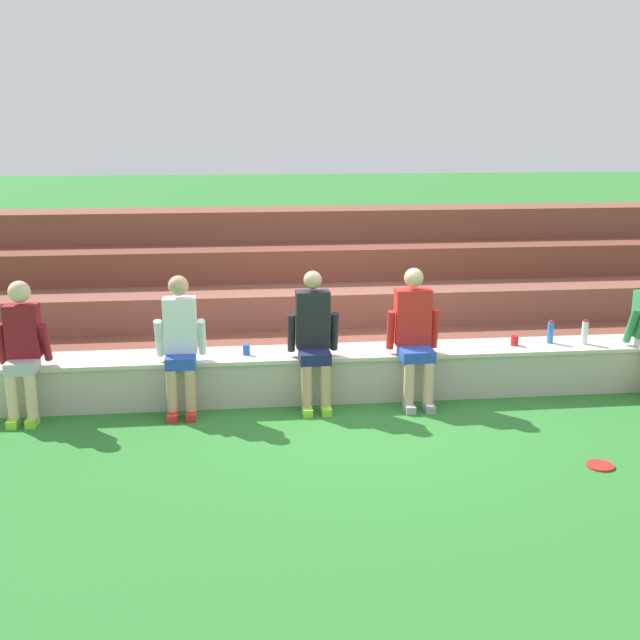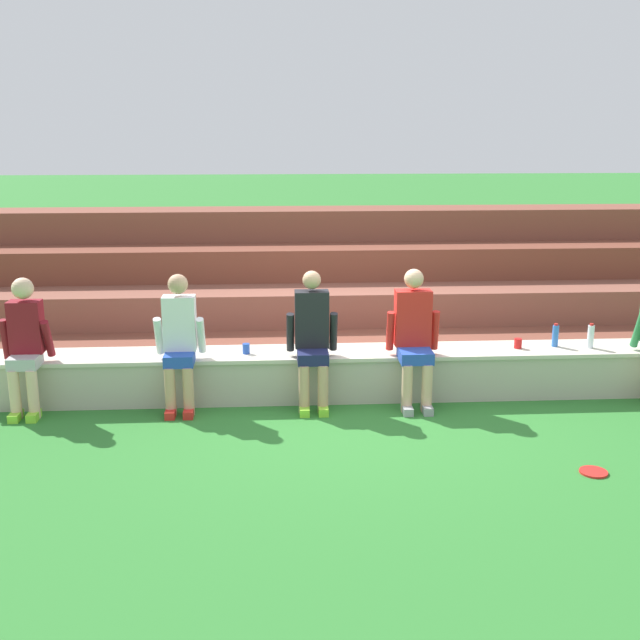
% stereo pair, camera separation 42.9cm
% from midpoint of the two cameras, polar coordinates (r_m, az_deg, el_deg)
% --- Properties ---
extents(ground_plane, '(80.00, 80.00, 0.00)m').
position_cam_midpoint_polar(ground_plane, '(8.24, 4.08, -6.23)').
color(ground_plane, '#2D752D').
extents(stone_seating_wall, '(7.74, 0.61, 0.51)m').
position_cam_midpoint_polar(stone_seating_wall, '(8.42, 3.86, -3.83)').
color(stone_seating_wall, '#B7AF9E').
rests_on(stone_seating_wall, ground).
extents(brick_bleachers, '(10.38, 3.13, 1.71)m').
position_cam_midpoint_polar(brick_bleachers, '(10.61, 2.27, 2.02)').
color(brick_bleachers, brown).
rests_on(brick_bleachers, ground).
extents(person_far_left, '(0.50, 0.52, 1.39)m').
position_cam_midpoint_polar(person_far_left, '(8.26, -19.48, -1.57)').
color(person_far_left, beige).
rests_on(person_far_left, ground).
extents(person_left_of_center, '(0.51, 0.52, 1.41)m').
position_cam_midpoint_polar(person_left_of_center, '(7.97, -8.79, -1.43)').
color(person_left_of_center, tan).
rests_on(person_left_of_center, ground).
extents(person_center, '(0.53, 0.57, 1.42)m').
position_cam_midpoint_polar(person_center, '(7.98, 0.97, -1.22)').
color(person_center, tan).
rests_on(person_center, ground).
extents(person_right_of_center, '(0.55, 0.60, 1.43)m').
position_cam_midpoint_polar(person_right_of_center, '(8.11, 8.43, -1.06)').
color(person_right_of_center, '#DBAD89').
rests_on(person_right_of_center, ground).
extents(water_bottle_mid_left, '(0.07, 0.07, 0.26)m').
position_cam_midpoint_polar(water_bottle_mid_left, '(8.90, 18.25, -1.10)').
color(water_bottle_mid_left, blue).
rests_on(water_bottle_mid_left, stone_seating_wall).
extents(water_bottle_center_gap, '(0.07, 0.07, 0.27)m').
position_cam_midpoint_polar(water_bottle_center_gap, '(8.97, 20.58, -1.14)').
color(water_bottle_center_gap, silver).
rests_on(water_bottle_center_gap, stone_seating_wall).
extents(plastic_cup_right_end, '(0.08, 0.08, 0.11)m').
position_cam_midpoint_polar(plastic_cup_right_end, '(8.22, -3.97, -2.13)').
color(plastic_cup_right_end, blue).
rests_on(plastic_cup_right_end, stone_seating_wall).
extents(plastic_cup_left_end, '(0.08, 0.08, 0.11)m').
position_cam_midpoint_polar(plastic_cup_left_end, '(8.73, 15.72, -1.68)').
color(plastic_cup_left_end, red).
rests_on(plastic_cup_left_end, stone_seating_wall).
extents(frisbee, '(0.24, 0.24, 0.02)m').
position_cam_midpoint_polar(frisbee, '(7.15, 21.13, -10.40)').
color(frisbee, red).
rests_on(frisbee, ground).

